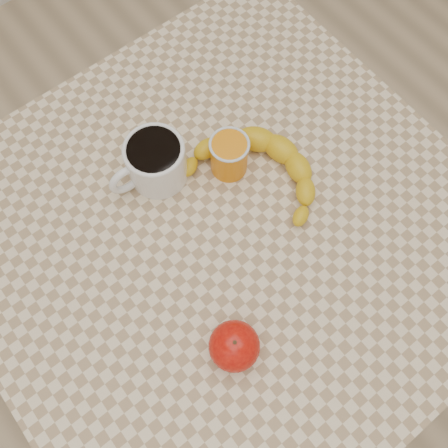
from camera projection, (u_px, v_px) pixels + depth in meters
ground at (224, 320)px, 1.49m from camera, size 3.00×3.00×0.00m
table at (224, 246)px, 0.87m from camera, size 0.80×0.80×0.75m
coffee_mug at (155, 161)px, 0.78m from camera, size 0.14×0.10×0.08m
orange_juice_glass at (229, 155)px, 0.79m from camera, size 0.06×0.06×0.07m
apple at (234, 346)px, 0.69m from camera, size 0.08×0.08×0.07m
banana at (258, 171)px, 0.80m from camera, size 0.32×0.36×0.04m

